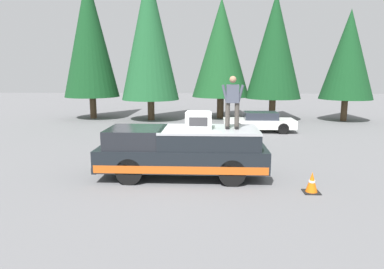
% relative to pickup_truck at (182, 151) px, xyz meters
% --- Properties ---
extents(ground_plane, '(90.00, 90.00, 0.00)m').
position_rel_pickup_truck_xyz_m(ground_plane, '(-0.09, 0.20, -0.87)').
color(ground_plane, slate).
extents(pickup_truck, '(2.01, 5.54, 1.65)m').
position_rel_pickup_truck_xyz_m(pickup_truck, '(0.00, 0.00, 0.00)').
color(pickup_truck, black).
rests_on(pickup_truck, ground).
extents(compressor_unit, '(0.65, 0.84, 0.56)m').
position_rel_pickup_truck_xyz_m(compressor_unit, '(0.00, -0.53, 1.05)').
color(compressor_unit, silver).
rests_on(compressor_unit, pickup_truck).
extents(person_on_truck_bed, '(0.29, 0.72, 1.69)m').
position_rel_pickup_truck_xyz_m(person_on_truck_bed, '(-0.02, -1.62, 1.68)').
color(person_on_truck_bed, '#423D38').
rests_on(person_on_truck_bed, pickup_truck).
extents(parked_car_white, '(1.64, 4.10, 1.16)m').
position_rel_pickup_truck_xyz_m(parked_car_white, '(9.02, -3.83, -0.29)').
color(parked_car_white, white).
rests_on(parked_car_white, ground).
extents(traffic_cone, '(0.47, 0.47, 0.62)m').
position_rel_pickup_truck_xyz_m(traffic_cone, '(-1.38, -3.87, -0.58)').
color(traffic_cone, black).
rests_on(traffic_cone, ground).
extents(conifer_far_left, '(3.63, 3.63, 7.67)m').
position_rel_pickup_truck_xyz_m(conifer_far_left, '(13.84, -10.50, 3.73)').
color(conifer_far_left, '#4C3826').
rests_on(conifer_far_left, ground).
extents(conifer_left, '(3.89, 3.89, 8.89)m').
position_rel_pickup_truck_xyz_m(conifer_left, '(14.10, -5.47, 4.35)').
color(conifer_left, '#4C3826').
rests_on(conifer_left, ground).
extents(conifer_center_left, '(4.23, 4.23, 8.68)m').
position_rel_pickup_truck_xyz_m(conifer_center_left, '(14.92, -1.76, 4.27)').
color(conifer_center_left, '#4C3826').
rests_on(conifer_center_left, ground).
extents(conifer_center_right, '(4.08, 4.08, 10.56)m').
position_rel_pickup_truck_xyz_m(conifer_center_right, '(13.68, 3.29, 5.14)').
color(conifer_center_right, '#4C3826').
rests_on(conifer_center_right, ground).
extents(conifer_right, '(3.96, 3.96, 10.34)m').
position_rel_pickup_truck_xyz_m(conifer_right, '(14.36, 7.76, 5.10)').
color(conifer_right, '#4C3826').
rests_on(conifer_right, ground).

